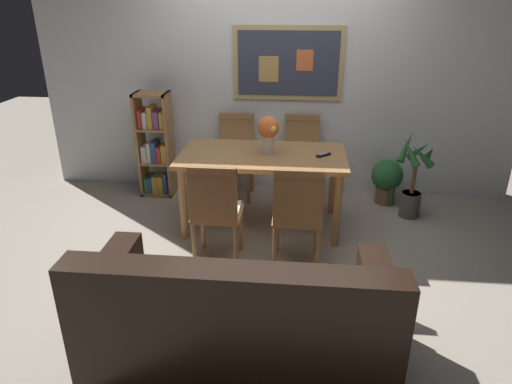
# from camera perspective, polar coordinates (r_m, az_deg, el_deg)

# --- Properties ---
(ground_plane) EXTENTS (12.00, 12.00, 0.00)m
(ground_plane) POSITION_cam_1_polar(r_m,az_deg,el_deg) (4.16, 1.32, -6.79)
(ground_plane) COLOR gray
(wall_back_with_painting) EXTENTS (5.20, 0.14, 2.60)m
(wall_back_with_painting) POSITION_cam_1_polar(r_m,az_deg,el_deg) (5.05, 2.72, 14.44)
(wall_back_with_painting) COLOR silver
(wall_back_with_painting) RESTS_ON ground_plane
(dining_table) EXTENTS (1.54, 0.84, 0.74)m
(dining_table) POSITION_cam_1_polar(r_m,az_deg,el_deg) (4.27, 0.81, 3.57)
(dining_table) COLOR #9E7042
(dining_table) RESTS_ON ground_plane
(dining_chair_near_left) EXTENTS (0.40, 0.41, 0.91)m
(dining_chair_near_left) POSITION_cam_1_polar(r_m,az_deg,el_deg) (3.66, -5.09, -1.83)
(dining_chair_near_left) COLOR #9E7042
(dining_chair_near_left) RESTS_ON ground_plane
(dining_chair_far_right) EXTENTS (0.40, 0.41, 0.91)m
(dining_chair_far_right) POSITION_cam_1_polar(r_m,az_deg,el_deg) (4.99, 5.68, 5.18)
(dining_chair_far_right) COLOR #9E7042
(dining_chair_far_right) RESTS_ON ground_plane
(dining_chair_far_left) EXTENTS (0.40, 0.41, 0.91)m
(dining_chair_far_left) POSITION_cam_1_polar(r_m,az_deg,el_deg) (5.03, -2.57, 5.42)
(dining_chair_far_left) COLOR #9E7042
(dining_chair_far_left) RESTS_ON ground_plane
(dining_chair_near_right) EXTENTS (0.40, 0.41, 0.91)m
(dining_chair_near_right) POSITION_cam_1_polar(r_m,az_deg,el_deg) (3.61, 5.25, -2.24)
(dining_chair_near_right) COLOR #9E7042
(dining_chair_near_right) RESTS_ON ground_plane
(leather_couch) EXTENTS (1.80, 0.84, 0.84)m
(leather_couch) POSITION_cam_1_polar(r_m,az_deg,el_deg) (2.82, -2.15, -15.81)
(leather_couch) COLOR black
(leather_couch) RESTS_ON ground_plane
(bookshelf) EXTENTS (0.36, 0.28, 1.15)m
(bookshelf) POSITION_cam_1_polar(r_m,az_deg,el_deg) (5.17, -12.39, 5.27)
(bookshelf) COLOR #9E7042
(bookshelf) RESTS_ON ground_plane
(potted_ivy) EXTENTS (0.33, 0.33, 0.52)m
(potted_ivy) POSITION_cam_1_polar(r_m,az_deg,el_deg) (5.09, 16.05, 1.58)
(potted_ivy) COLOR brown
(potted_ivy) RESTS_ON ground_plane
(potted_palm) EXTENTS (0.36, 0.39, 0.87)m
(potted_palm) POSITION_cam_1_polar(r_m,az_deg,el_deg) (4.80, 19.04, 1.28)
(potted_palm) COLOR #4C4742
(potted_palm) RESTS_ON ground_plane
(flower_vase) EXTENTS (0.21, 0.20, 0.35)m
(flower_vase) POSITION_cam_1_polar(r_m,az_deg,el_deg) (4.19, 1.58, 7.70)
(flower_vase) COLOR beige
(flower_vase) RESTS_ON dining_table
(tv_remote) EXTENTS (0.14, 0.14, 0.02)m
(tv_remote) POSITION_cam_1_polar(r_m,az_deg,el_deg) (4.22, 8.43, 4.63)
(tv_remote) COLOR black
(tv_remote) RESTS_ON dining_table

